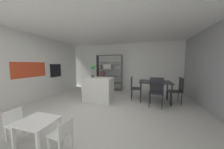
# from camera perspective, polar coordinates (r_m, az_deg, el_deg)

# --- Properties ---
(ground_plane) EXTENTS (9.24, 9.24, 0.00)m
(ground_plane) POSITION_cam_1_polar(r_m,az_deg,el_deg) (3.53, -8.83, -18.49)
(ground_plane) COLOR beige
(ceiling_slab) EXTENTS (6.72, 6.33, 0.06)m
(ceiling_slab) POSITION_cam_1_polar(r_m,az_deg,el_deg) (3.43, -9.55, 25.44)
(ceiling_slab) COLOR white
(ceiling_slab) RESTS_ON ground_plane
(back_partition) EXTENTS (6.72, 0.06, 2.58)m
(back_partition) POSITION_cam_1_polar(r_m,az_deg,el_deg) (6.21, 3.53, 4.21)
(back_partition) COLOR white
(back_partition) RESTS_ON ground_plane
(tall_cabinet_run_left) EXTENTS (0.64, 5.72, 2.58)m
(tall_cabinet_run_left) POSITION_cam_1_polar(r_m,az_deg,el_deg) (5.26, -39.90, 2.67)
(tall_cabinet_run_left) COLOR silver
(tall_cabinet_run_left) RESTS_ON ground_plane
(cabinet_niche_splashback) EXTENTS (0.01, 1.26, 0.56)m
(cabinet_niche_splashback) POSITION_cam_1_polar(r_m,az_deg,el_deg) (5.02, -37.51, 2.03)
(cabinet_niche_splashback) COLOR #CC4223
(cabinet_niche_splashback) RESTS_ON ground_plane
(built_in_oven) EXTENTS (0.06, 0.61, 0.61)m
(built_in_oven) POSITION_cam_1_polar(r_m,az_deg,el_deg) (5.79, -27.78, 1.94)
(built_in_oven) COLOR black
(built_in_oven) RESTS_ON ground_plane
(kitchen_island) EXTENTS (1.06, 0.66, 0.91)m
(kitchen_island) POSITION_cam_1_polar(r_m,az_deg,el_deg) (4.20, -7.23, -7.98)
(kitchen_island) COLOR silver
(kitchen_island) RESTS_ON ground_plane
(potted_plant_on_island) EXTENTS (0.17, 0.17, 0.49)m
(potted_plant_on_island) POSITION_cam_1_polar(r_m,az_deg,el_deg) (4.25, -10.17, 2.53)
(potted_plant_on_island) COLOR #4C4C51
(potted_plant_on_island) RESTS_ON kitchen_island
(open_bookshelf) EXTENTS (1.44, 0.31, 1.93)m
(open_bookshelf) POSITION_cam_1_polar(r_m,az_deg,el_deg) (6.00, -2.19, 1.60)
(open_bookshelf) COLOR #4C4C51
(open_bookshelf) RESTS_ON ground_plane
(child_table) EXTENTS (0.62, 0.52, 0.46)m
(child_table) POSITION_cam_1_polar(r_m,az_deg,el_deg) (2.46, -34.95, -20.77)
(child_table) COLOR white
(child_table) RESTS_ON ground_plane
(child_chair_right) EXTENTS (0.32, 0.32, 0.54)m
(child_chair_right) POSITION_cam_1_polar(r_m,az_deg,el_deg) (2.14, -24.98, -26.68)
(child_chair_right) COLOR silver
(child_chair_right) RESTS_ON ground_plane
(child_chair_left) EXTENTS (0.33, 0.33, 0.56)m
(child_chair_left) POSITION_cam_1_polar(r_m,az_deg,el_deg) (2.90, -41.82, -18.57)
(child_chair_left) COLOR white
(child_chair_left) RESTS_ON ground_plane
(dining_table) EXTENTS (1.14, 0.85, 0.78)m
(dining_table) POSITION_cam_1_polar(r_m,az_deg,el_deg) (4.43, 21.86, -4.43)
(dining_table) COLOR #232328
(dining_table) RESTS_ON ground_plane
(dining_chair_near) EXTENTS (0.51, 0.50, 0.97)m
(dining_chair_near) POSITION_cam_1_polar(r_m,az_deg,el_deg) (4.02, 22.58, -7.24)
(dining_chair_near) COLOR #232328
(dining_chair_near) RESTS_ON ground_plane
(dining_chair_window_side) EXTENTS (0.42, 0.43, 0.95)m
(dining_chair_window_side) POSITION_cam_1_polar(r_m,az_deg,el_deg) (4.60, 31.74, -6.35)
(dining_chair_window_side) COLOR #232328
(dining_chair_window_side) RESTS_ON ground_plane
(dining_chair_island_side) EXTENTS (0.42, 0.45, 0.92)m
(dining_chair_island_side) POSITION_cam_1_polar(r_m,az_deg,el_deg) (4.45, 11.59, -6.07)
(dining_chair_island_side) COLOR #232328
(dining_chair_island_side) RESTS_ON ground_plane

